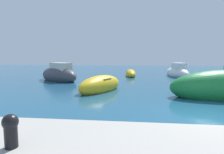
# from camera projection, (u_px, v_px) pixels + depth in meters

# --- Properties ---
(ground) EXTENTS (80.00, 80.00, 0.00)m
(ground) POSITION_uv_depth(u_px,v_px,m) (210.00, 119.00, 6.78)
(ground) COLOR #1E5170
(moored_boat_1) EXTENTS (2.48, 4.97, 1.82)m
(moored_boat_1) POSITION_uv_depth(u_px,v_px,m) (177.00, 72.00, 20.93)
(moored_boat_1) COLOR white
(moored_boat_1) RESTS_ON ground
(moored_boat_2) EXTENTS (3.02, 4.25, 1.30)m
(moored_boat_2) POSITION_uv_depth(u_px,v_px,m) (101.00, 85.00, 12.36)
(moored_boat_2) COLOR gold
(moored_boat_2) RESTS_ON ground
(moored_boat_4) EXTENTS (4.92, 4.27, 2.03)m
(moored_boat_4) POSITION_uv_depth(u_px,v_px,m) (59.00, 75.00, 17.44)
(moored_boat_4) COLOR #3F3F47
(moored_boat_4) RESTS_ON ground
(moored_boat_5) EXTENTS (1.44, 3.63, 0.98)m
(moored_boat_5) POSITION_uv_depth(u_px,v_px,m) (131.00, 74.00, 21.39)
(moored_boat_5) COLOR gold
(moored_boat_5) RESTS_ON ground
(mooring_bollard) EXTENTS (0.30, 0.30, 0.65)m
(mooring_bollard) POSITION_uv_depth(u_px,v_px,m) (11.00, 129.00, 3.60)
(mooring_bollard) COLOR black
(mooring_bollard) RESTS_ON quay_promenade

